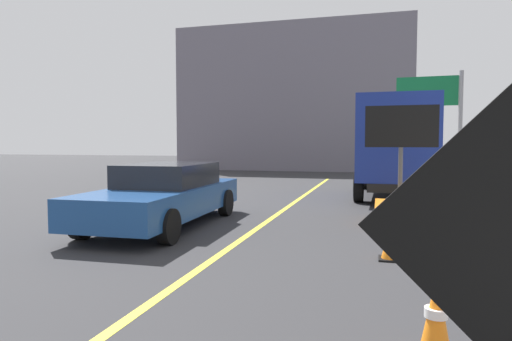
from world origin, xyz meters
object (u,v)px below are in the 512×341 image
Objects in this scene: arrow_board_trailer at (400,203)px; box_truck at (396,145)px; pickup_car at (165,194)px; highway_guide_sign at (441,107)px; traffic_cone_mid_lane at (391,241)px; traffic_cone_near_sign at (436,319)px.

arrow_board_trailer is 0.41× the size of box_truck.
highway_guide_sign is at bearing 59.44° from pickup_car.
pickup_car is 5.14m from traffic_cone_mid_lane.
traffic_cone_mid_lane is at bearing -20.07° from pickup_car.
pickup_car is at bearing 159.93° from traffic_cone_mid_lane.
arrow_board_trailer is 3.43m from traffic_cone_mid_lane.
box_truck is at bearing 53.42° from pickup_car.
pickup_car is 8.40× the size of traffic_cone_mid_lane.
pickup_car is at bearing -120.56° from highway_guide_sign.
traffic_cone_near_sign is at bearing -90.32° from box_truck.
box_truck reaches higher than pickup_car.
arrow_board_trailer is at bearing 85.31° from traffic_cone_mid_lane.
traffic_cone_mid_lane is (-0.35, -8.72, -1.48)m from box_truck.
traffic_cone_mid_lane is (-2.43, -14.03, -3.12)m from highway_guide_sign.
box_truck is at bearing -111.40° from highway_guide_sign.
highway_guide_sign is 17.77m from traffic_cone_near_sign.
arrow_board_trailer is at bearing -101.45° from highway_guide_sign.
traffic_cone_near_sign is (-2.15, -17.38, -3.05)m from highway_guide_sign.
box_truck is 8.73m from pickup_car.
arrow_board_trailer is 5.36m from pickup_car.
traffic_cone_mid_lane is at bearing -92.29° from box_truck.
pickup_car is 14.51m from highway_guide_sign.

